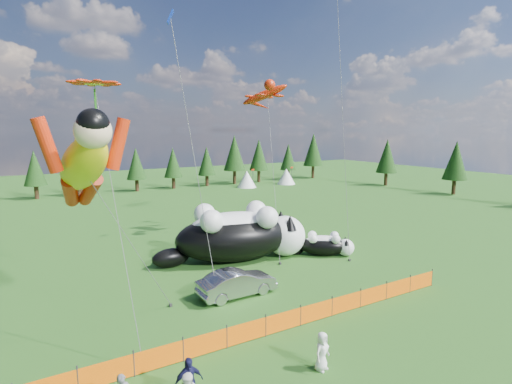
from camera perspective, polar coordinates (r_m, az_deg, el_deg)
ground at (r=22.44m, az=-0.57°, el=-16.13°), size 160.00×160.00×0.00m
safety_fence at (r=19.93m, az=3.96°, el=-17.92°), size 22.06×0.06×1.10m
tree_line at (r=63.69m, az=-21.25°, el=3.31°), size 90.00×4.00×8.00m
festival_tents at (r=61.92m, az=-10.26°, el=1.20°), size 50.00×3.20×2.80m
cat_large at (r=29.35m, az=-2.20°, el=-5.99°), size 11.37×5.74×4.14m
cat_small at (r=31.12m, az=9.95°, el=-7.41°), size 4.24×3.50×1.76m
car at (r=23.56m, az=-2.73°, el=-12.86°), size 4.70×1.77×1.53m
spectator_c at (r=15.32m, az=-9.62°, el=-25.27°), size 1.08×0.58×1.82m
spectator_e at (r=17.23m, az=9.40°, el=-21.54°), size 0.89×0.72×1.58m
superhero_kite at (r=16.70m, az=-23.46°, el=3.67°), size 7.00×6.27×11.30m
gecko_kite at (r=37.17m, az=1.23°, el=13.71°), size 7.48×12.41×15.86m
flower_kite at (r=20.96m, az=-22.06°, el=13.79°), size 3.29×7.36×12.83m
diamond_kite_a at (r=23.98m, az=-11.83°, el=21.65°), size 1.65×3.41×16.35m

